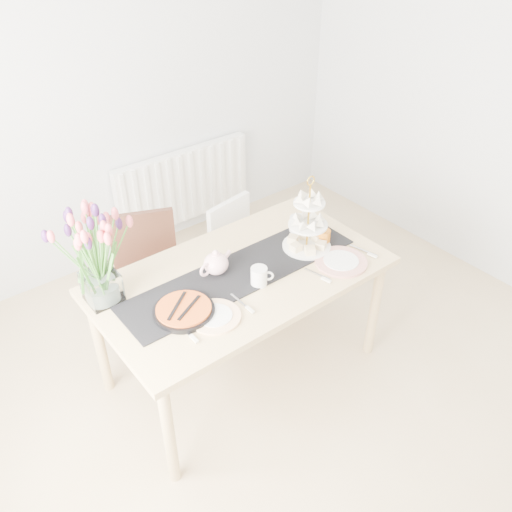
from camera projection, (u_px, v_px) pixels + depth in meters
room_shell at (346, 235)px, 2.28m from camera, size 4.50×4.50×4.50m
radiator at (184, 185)px, 4.42m from camera, size 1.20×0.08×0.60m
dining_table at (242, 284)px, 3.01m from camera, size 1.60×0.90×0.75m
chair_brown at (148, 268)px, 3.45m from camera, size 0.54×0.54×0.83m
chair_white at (240, 247)px, 3.73m from camera, size 0.45×0.45×0.75m
table_runner at (241, 272)px, 2.96m from camera, size 1.40×0.35×0.01m
tulip_vase at (93, 246)px, 2.59m from camera, size 0.62×0.62×0.52m
cake_stand at (307, 231)px, 3.10m from camera, size 0.28×0.28×0.41m
teapot at (216, 264)px, 2.92m from camera, size 0.24×0.21×0.14m
cream_jug at (298, 224)px, 3.28m from camera, size 0.12×0.12×0.10m
tart_tin at (184, 311)px, 2.69m from camera, size 0.31×0.31×0.04m
mug_white at (259, 276)px, 2.86m from camera, size 0.12×0.12×0.11m
mug_orange at (324, 237)px, 3.18m from camera, size 0.11×0.11×0.09m
plate_left at (215, 316)px, 2.67m from camera, size 0.27×0.27×0.01m
plate_right at (341, 262)px, 3.04m from camera, size 0.35×0.35×0.02m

